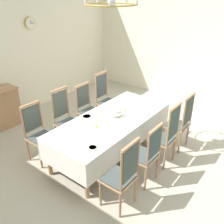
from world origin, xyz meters
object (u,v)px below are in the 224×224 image
bowl_near_right (145,113)px  chandelier (111,4)px  spoon_secondary (147,111)px  chair_south_c (166,134)px  bowl_near_left (128,95)px  chair_south_a (122,175)px  candlestick_west (96,121)px  bowl_far_right (87,117)px  chair_north_b (65,117)px  spoon_primary (130,94)px  mounted_clock (30,23)px  bowl_far_left (93,148)px  dining_table (111,122)px  chair_south_d (180,121)px  chair_north_c (88,108)px  soup_tureen (116,111)px  chair_north_a (38,132)px  candlestick_east (125,103)px  chair_north_d (105,97)px  chair_south_b (147,153)px

bowl_near_right → chandelier: 2.05m
spoon_secondary → chandelier: (-0.68, 0.36, 1.94)m
chair_south_c → bowl_near_left: 1.49m
chair_south_a → candlestick_west: bearing=60.2°
bowl_far_right → chair_north_b: bearing=92.7°
spoon_primary → chair_north_b: bearing=154.6°
mounted_clock → bowl_far_left: bearing=-114.2°
bowl_far_right → spoon_secondary: size_ratio=1.04×
bowl_far_right → chandelier: (0.26, -0.37, 1.92)m
bowl_far_right → spoon_primary: size_ratio=1.04×
bowl_near_left → bowl_far_left: bearing=-159.8°
chair_north_b → bowl_near_left: size_ratio=6.04×
dining_table → spoon_secondary: bearing=-28.0°
chair_south_a → chair_south_d: 1.94m
chair_south_d → candlestick_west: bearing=146.0°
chair_south_a → chair_north_c: size_ratio=1.06×
soup_tureen → chair_south_c: bearing=-76.7°
chair_north_a → chair_south_c: (1.32, -1.89, 0.03)m
dining_table → chair_south_a: (-0.96, -0.94, -0.09)m
chair_north_c → mounted_clock: size_ratio=3.80×
bowl_near_right → spoon_primary: (0.61, 0.77, -0.01)m
bowl_far_left → mounted_clock: (1.47, 3.26, 1.39)m
chair_south_c → candlestick_east: 1.00m
chair_north_a → soup_tureen: bearing=139.2°
chair_south_a → spoon_secondary: size_ratio=6.51×
dining_table → bowl_far_right: size_ratio=13.68×
chair_south_d → mounted_clock: size_ratio=4.10×
chair_south_d → chair_north_d: size_ratio=0.99×
dining_table → chair_south_a: bearing=-135.6°
chair_north_d → bowl_far_left: bearing=34.6°
dining_table → bowl_far_left: 1.00m
chair_north_a → chair_north_d: bearing=-179.9°
bowl_far_right → bowl_near_right: bearing=-42.6°
chair_south_a → chair_south_b: (0.67, 0.00, -0.02)m
soup_tureen → chandelier: 1.85m
bowl_near_left → spoon_primary: size_ratio=1.10×
soup_tureen → chair_north_d: bearing=48.1°
bowl_far_right → chandelier: bearing=-54.7°
chair_south_b → spoon_secondary: size_ratio=6.08×
chair_south_a → chair_north_b: bearing=70.4°
bowl_far_right → spoon_secondary: (0.94, -0.73, -0.02)m
chair_south_b → chair_north_b: 1.89m
bowl_far_right → spoon_primary: bearing=0.5°
bowl_far_left → chair_south_c: bearing=-24.6°
bowl_far_right → chair_south_d: bearing=-46.8°
chair_south_a → bowl_near_right: bearing=20.0°
chair_south_d → bowl_far_right: bearing=133.2°
chair_north_c → bowl_far_left: bearing=45.6°
chair_south_c → chair_south_d: chair_south_c is taller
chair_north_b → bowl_far_right: chair_north_b is taller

